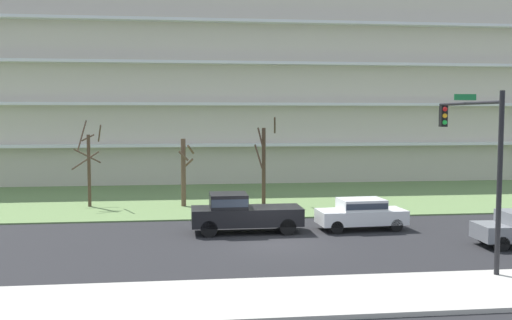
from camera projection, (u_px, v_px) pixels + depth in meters
ground at (274, 243)px, 26.20m from camera, size 160.00×160.00×0.00m
sidewalk_curb_near at (312, 296)px, 18.28m from camera, size 80.00×4.00×0.15m
grass_lawn_strip at (243, 198)px, 40.05m from camera, size 80.00×16.00×0.08m
apartment_building at (229, 87)px, 52.77m from camera, size 54.49×11.95×16.66m
tree_far_left at (89, 164)px, 35.99m from camera, size 2.05×2.06×5.45m
tree_left at (184, 171)px, 36.13m from camera, size 1.01×1.33×4.31m
tree_center at (264, 162)px, 37.03m from camera, size 1.47×1.46×5.65m
pickup_black_near_left at (242, 212)px, 28.45m from camera, size 5.41×2.03×1.95m
sedan_white_center_right at (361, 213)px, 29.19m from camera, size 4.49×2.04×1.57m
traffic_signal_mast at (477, 149)px, 21.75m from camera, size 0.90×4.98×6.62m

